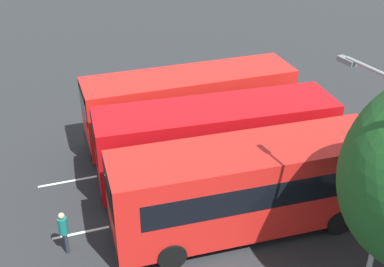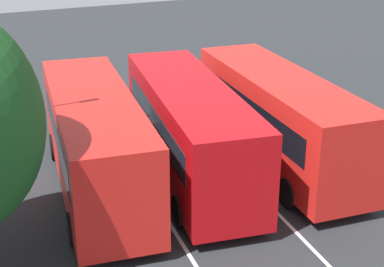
% 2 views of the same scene
% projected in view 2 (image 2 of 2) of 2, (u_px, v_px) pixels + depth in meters
% --- Properties ---
extents(ground_plane, '(71.35, 71.35, 0.00)m').
position_uv_depth(ground_plane, '(194.00, 180.00, 21.03)').
color(ground_plane, '#232628').
extents(bus_far_left, '(9.96, 3.35, 3.43)m').
position_uv_depth(bus_far_left, '(279.00, 117.00, 21.66)').
color(bus_far_left, red).
rests_on(bus_far_left, ground).
extents(bus_center_left, '(10.05, 3.98, 3.43)m').
position_uv_depth(bus_center_left, '(190.00, 128.00, 20.59)').
color(bus_center_left, '#B70C11').
rests_on(bus_center_left, ground).
extents(bus_center_right, '(10.02, 3.76, 3.43)m').
position_uv_depth(bus_center_right, '(95.00, 140.00, 19.62)').
color(bus_center_right, red).
rests_on(bus_center_right, ground).
extents(pedestrian, '(0.38, 0.38, 1.68)m').
position_uv_depth(pedestrian, '(87.00, 103.00, 25.79)').
color(pedestrian, '#232833').
rests_on(pedestrian, ground).
extents(lane_stripe_outer_left, '(14.75, 1.35, 0.01)m').
position_uv_depth(lane_stripe_outer_left, '(236.00, 171.00, 21.69)').
color(lane_stripe_outer_left, silver).
rests_on(lane_stripe_outer_left, ground).
extents(lane_stripe_inner_left, '(14.75, 1.35, 0.01)m').
position_uv_depth(lane_stripe_inner_left, '(148.00, 189.00, 20.36)').
color(lane_stripe_inner_left, silver).
rests_on(lane_stripe_inner_left, ground).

